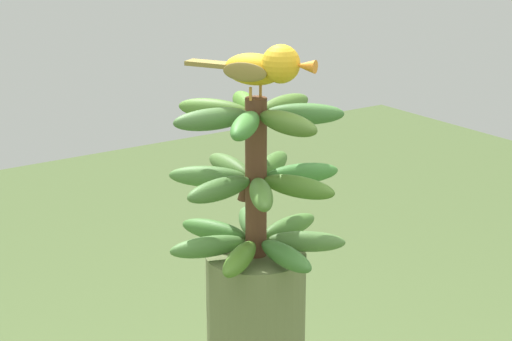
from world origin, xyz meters
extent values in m
cylinder|color=brown|center=(0.00, 0.00, 1.15)|extent=(0.04, 0.04, 0.29)
ellipsoid|color=#467436|center=(0.08, -0.04, 1.04)|extent=(0.14, 0.10, 0.04)
ellipsoid|color=#3F742E|center=(0.08, 0.04, 1.04)|extent=(0.14, 0.09, 0.04)
ellipsoid|color=#487835|center=(0.02, 0.09, 1.04)|extent=(0.07, 0.15, 0.04)
ellipsoid|color=#487323|center=(-0.06, 0.07, 1.04)|extent=(0.12, 0.13, 0.04)
ellipsoid|color=#3D7130|center=(-0.09, 0.00, 1.04)|extent=(0.14, 0.04, 0.04)
ellipsoid|color=#4D7737|center=(-0.06, -0.07, 1.04)|extent=(0.12, 0.13, 0.04)
ellipsoid|color=#467630|center=(0.02, -0.09, 1.04)|extent=(0.07, 0.15, 0.04)
ellipsoid|color=#3F7F33|center=(-0.02, -0.08, 1.15)|extent=(0.07, 0.15, 0.04)
ellipsoid|color=#44722B|center=(0.05, -0.07, 1.15)|extent=(0.11, 0.14, 0.04)
ellipsoid|color=#4A7132|center=(0.09, 0.00, 1.15)|extent=(0.14, 0.05, 0.04)
ellipsoid|color=#497836|center=(0.06, 0.07, 1.15)|extent=(0.12, 0.13, 0.04)
ellipsoid|color=#446D31|center=(-0.01, 0.09, 1.15)|extent=(0.06, 0.15, 0.04)
ellipsoid|color=#47722D|center=(-0.08, 0.04, 1.15)|extent=(0.14, 0.10, 0.04)
ellipsoid|color=#497427|center=(-0.08, -0.03, 1.15)|extent=(0.14, 0.09, 0.04)
ellipsoid|color=#3F7132|center=(-0.05, -0.07, 1.27)|extent=(0.11, 0.14, 0.04)
ellipsoid|color=#486E2A|center=(0.03, -0.08, 1.27)|extent=(0.08, 0.15, 0.04)
ellipsoid|color=#487A27|center=(0.08, -0.03, 1.27)|extent=(0.14, 0.09, 0.04)
ellipsoid|color=#4F7C2F|center=(0.07, 0.04, 1.27)|extent=(0.14, 0.10, 0.04)
ellipsoid|color=#436B34|center=(0.01, 0.08, 1.27)|extent=(0.06, 0.14, 0.04)
ellipsoid|color=#3E7C32|center=(-0.06, 0.06, 1.27)|extent=(0.12, 0.13, 0.04)
ellipsoid|color=#4A6C28|center=(-0.08, -0.01, 1.27)|extent=(0.14, 0.05, 0.04)
cone|color=brown|center=(0.05, -0.01, 1.13)|extent=(0.04, 0.04, 0.06)
cylinder|color=#C68933|center=(-0.01, 0.02, 1.31)|extent=(0.01, 0.00, 0.02)
cylinder|color=#C68933|center=(0.00, -0.01, 1.31)|extent=(0.01, 0.01, 0.02)
ellipsoid|color=gold|center=(0.00, 0.01, 1.35)|extent=(0.12, 0.10, 0.05)
ellipsoid|color=olive|center=(-0.01, 0.03, 1.35)|extent=(0.08, 0.05, 0.03)
ellipsoid|color=olive|center=(0.01, -0.02, 1.35)|extent=(0.08, 0.05, 0.03)
cube|color=olive|center=(0.07, 0.05, 1.35)|extent=(0.08, 0.07, 0.01)
sphere|color=gold|center=(-0.05, -0.02, 1.36)|extent=(0.07, 0.07, 0.07)
sphere|color=black|center=(-0.04, -0.04, 1.37)|extent=(0.01, 0.01, 0.01)
cone|color=orange|center=(-0.08, -0.04, 1.36)|extent=(0.04, 0.04, 0.02)
camera|label=1|loc=(-1.20, 0.82, 1.63)|focal=60.69mm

